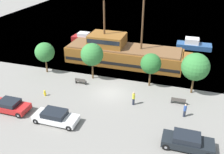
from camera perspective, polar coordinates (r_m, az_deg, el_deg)
The scene contains 17 objects.
ground_plane at distance 31.67m, azimuth -0.39°, elevation -3.62°, with size 160.00×160.00×0.00m, color gray.
water_surface at distance 72.21m, azimuth 10.58°, elevation 13.88°, with size 80.00×80.00×0.00m, color #33566B.
pirate_ship at distance 39.36m, azimuth 2.38°, elevation 5.50°, with size 19.37×5.25×10.69m.
moored_boat_dockside at distance 49.46m, azimuth -6.07°, elevation 8.82°, with size 5.31×2.17×1.79m.
moored_boat_outer at distance 48.01m, azimuth 18.09°, elevation 7.03°, with size 6.10×2.48×1.89m.
parked_car_curb_front at distance 26.95m, azimuth -12.77°, elevation -8.86°, with size 4.68×1.99×1.35m.
parked_car_curb_mid at distance 30.18m, azimuth -22.21°, elevation -6.10°, with size 4.17×2.01×1.34m.
parked_car_curb_rear at distance 24.32m, azimuth 16.84°, elevation -13.91°, with size 4.61×1.95×1.45m.
fire_hydrant at distance 31.95m, azimuth -15.10°, elevation -3.51°, with size 0.42×0.25×0.76m.
bench_promenade_east at distance 33.75m, azimuth -7.18°, elevation -0.92°, with size 1.51×0.45×0.85m.
bench_promenade_west at distance 30.30m, azimuth 14.94°, elevation -5.26°, with size 1.68×0.45×0.85m.
pedestrian_walking_near at distance 28.15m, azimuth 16.32°, elevation -7.34°, with size 0.32×0.32×1.58m.
pedestrian_walking_far at distance 29.04m, azimuth 4.96°, elevation -4.87°, with size 0.32×0.32×1.69m.
tree_row_east at distance 36.94m, azimuth -15.13°, elevation 5.48°, with size 2.79×2.79×4.52m.
tree_row_mideast at distance 33.77m, azimuth -4.59°, elevation 5.14°, with size 3.08×3.08×5.13m.
tree_row_midwest at distance 32.23m, azimuth 8.86°, elevation 3.02°, with size 2.66×2.66×4.53m.
tree_row_west at distance 31.67m, azimuth 18.53°, elevation 2.21°, with size 3.38×3.38×5.30m.
Camera 1 is at (8.28, -25.85, 16.31)m, focal length 40.00 mm.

